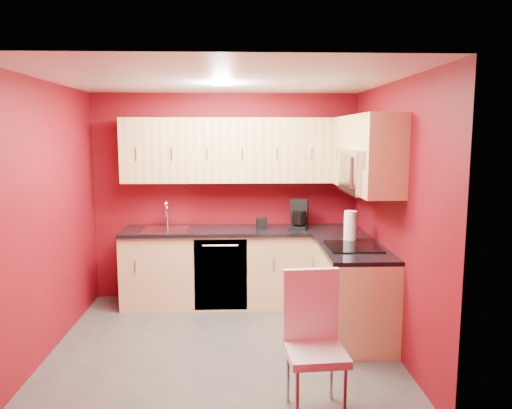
{
  "coord_description": "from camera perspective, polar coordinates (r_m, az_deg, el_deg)",
  "views": [
    {
      "loc": [
        0.14,
        -4.57,
        2.02
      ],
      "look_at": [
        0.34,
        0.55,
        1.29
      ],
      "focal_mm": 35.0,
      "sensor_mm": 36.0,
      "label": 1
    }
  ],
  "objects": [
    {
      "name": "dishwasher_front",
      "position": [
        5.71,
        -4.06,
        -8.03
      ],
      "size": [
        0.6,
        0.02,
        0.82
      ],
      "primitive_type": "cube",
      "color": "black",
      "rests_on": "base_cabinets_back"
    },
    {
      "name": "coffee_maker",
      "position": [
        5.88,
        4.86,
        -1.12
      ],
      "size": [
        0.26,
        0.31,
        0.34
      ],
      "primitive_type": null,
      "rotation": [
        0.0,
        0.0,
        -0.25
      ],
      "color": "black",
      "rests_on": "countertop_back"
    },
    {
      "name": "countertop_right",
      "position": [
        5.07,
        10.96,
        -4.92
      ],
      "size": [
        0.63,
        1.27,
        0.04
      ],
      "primitive_type": "cube",
      "color": "black",
      "rests_on": "base_cabinets_right"
    },
    {
      "name": "wall_left",
      "position": [
        4.95,
        -22.76,
        -1.47
      ],
      "size": [
        0.0,
        3.0,
        3.0
      ],
      "primitive_type": "plane",
      "rotation": [
        1.57,
        0.0,
        1.57
      ],
      "color": "maroon",
      "rests_on": "floor"
    },
    {
      "name": "base_cabinets_back",
      "position": [
        5.98,
        -1.56,
        -7.25
      ],
      "size": [
        2.8,
        0.6,
        0.87
      ],
      "primitive_type": "cube",
      "color": "#EABE85",
      "rests_on": "floor"
    },
    {
      "name": "floor",
      "position": [
        5.0,
        -3.76,
        -15.74
      ],
      "size": [
        3.2,
        3.2,
        0.0
      ],
      "primitive_type": "plane",
      "color": "#4D4A48",
      "rests_on": "ground"
    },
    {
      "name": "dining_chair",
      "position": [
        3.73,
        6.86,
        -15.72
      ],
      "size": [
        0.45,
        0.46,
        1.03
      ],
      "primitive_type": null,
      "rotation": [
        0.0,
        0.0,
        0.07
      ],
      "color": "silver",
      "rests_on": "floor"
    },
    {
      "name": "ceiling",
      "position": [
        4.6,
        -4.06,
        14.1
      ],
      "size": [
        3.2,
        3.2,
        0.0
      ],
      "primitive_type": "plane",
      "rotation": [
        3.14,
        0.0,
        0.0
      ],
      "color": "white",
      "rests_on": "wall_back"
    },
    {
      "name": "upper_cabinets_right",
      "position": [
        5.17,
        12.26,
        6.47
      ],
      "size": [
        0.35,
        1.55,
        0.75
      ],
      "color": "#E2C280",
      "rests_on": "wall_right"
    },
    {
      "name": "microwave",
      "position": [
        4.94,
        12.52,
        3.75
      ],
      "size": [
        0.42,
        0.76,
        0.42
      ],
      "color": "silver",
      "rests_on": "upper_cabinets_right"
    },
    {
      "name": "base_cabinets_right",
      "position": [
        5.2,
        10.95,
        -9.77
      ],
      "size": [
        0.6,
        1.3,
        0.87
      ],
      "primitive_type": "cube",
      "color": "#EABE85",
      "rests_on": "floor"
    },
    {
      "name": "napkin_holder",
      "position": [
        5.87,
        0.66,
        -2.14
      ],
      "size": [
        0.13,
        0.13,
        0.13
      ],
      "primitive_type": null,
      "rotation": [
        0.0,
        0.0,
        0.06
      ],
      "color": "black",
      "rests_on": "countertop_back"
    },
    {
      "name": "sink",
      "position": [
        5.93,
        -10.31,
        -2.46
      ],
      "size": [
        0.52,
        0.42,
        0.35
      ],
      "color": "silver",
      "rests_on": "countertop_back"
    },
    {
      "name": "upper_cabinets_back",
      "position": [
        5.9,
        -1.62,
        6.22
      ],
      "size": [
        2.8,
        0.35,
        0.75
      ],
      "primitive_type": "cube",
      "color": "#E2C280",
      "rests_on": "wall_back"
    },
    {
      "name": "downlight",
      "position": [
        4.89,
        -3.94,
        13.55
      ],
      "size": [
        0.2,
        0.2,
        0.01
      ],
      "primitive_type": "cylinder",
      "color": "white",
      "rests_on": "ceiling"
    },
    {
      "name": "countertop_back",
      "position": [
        5.86,
        -1.57,
        -2.99
      ],
      "size": [
        2.8,
        0.63,
        0.04
      ],
      "primitive_type": "cube",
      "color": "black",
      "rests_on": "base_cabinets_back"
    },
    {
      "name": "wall_right",
      "position": [
        4.86,
        15.32,
        -1.29
      ],
      "size": [
        0.0,
        3.0,
        3.0
      ],
      "primitive_type": "plane",
      "rotation": [
        1.57,
        0.0,
        -1.57
      ],
      "color": "maroon",
      "rests_on": "floor"
    },
    {
      "name": "paper_towel",
      "position": [
        5.28,
        10.74,
        -2.42
      ],
      "size": [
        0.23,
        0.23,
        0.31
      ],
      "primitive_type": null,
      "rotation": [
        0.0,
        0.0,
        0.38
      ],
      "color": "white",
      "rests_on": "countertop_right"
    },
    {
      "name": "wall_back",
      "position": [
        6.12,
        -3.49,
        0.87
      ],
      "size": [
        3.2,
        0.0,
        3.2
      ],
      "primitive_type": "plane",
      "rotation": [
        1.57,
        0.0,
        0.0
      ],
      "color": "maroon",
      "rests_on": "floor"
    },
    {
      "name": "cooktop",
      "position": [
        5.03,
        11.0,
        -4.73
      ],
      "size": [
        0.5,
        0.55,
        0.01
      ],
      "primitive_type": "cube",
      "color": "black",
      "rests_on": "countertop_right"
    },
    {
      "name": "wall_front",
      "position": [
        3.17,
        -4.71,
        -5.97
      ],
      "size": [
        3.2,
        0.0,
        3.2
      ],
      "primitive_type": "plane",
      "rotation": [
        -1.57,
        0.0,
        0.0
      ],
      "color": "maroon",
      "rests_on": "floor"
    }
  ]
}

